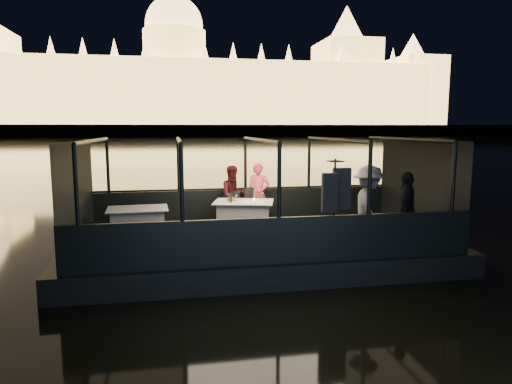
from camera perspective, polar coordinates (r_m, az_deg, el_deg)
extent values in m
plane|color=black|center=(90.31, -9.22, 6.02)|extent=(500.00, 500.00, 0.00)
cube|color=black|center=(10.86, 0.39, -8.42)|extent=(8.60, 4.40, 1.00)
cube|color=black|center=(10.74, 0.39, -5.96)|extent=(8.00, 4.00, 0.04)
cube|color=black|center=(12.57, -1.32, -1.70)|extent=(8.00, 0.08, 0.90)
cube|color=black|center=(8.73, 2.87, -6.09)|extent=(8.00, 0.08, 0.90)
cube|color=#423D33|center=(220.25, -9.99, 7.41)|extent=(400.00, 140.00, 6.00)
cube|color=silver|center=(11.39, -1.54, -3.06)|extent=(1.66, 1.37, 0.77)
cube|color=silver|center=(11.00, -14.53, -3.72)|extent=(1.43, 1.07, 0.73)
cube|color=black|center=(11.95, -2.90, -2.22)|extent=(0.54, 0.54, 0.91)
cube|color=black|center=(11.91, -0.30, -2.24)|extent=(0.61, 0.61, 1.01)
imported|color=#F6595E|center=(12.11, 0.29, -0.64)|extent=(0.69, 0.57, 1.66)
imported|color=#3C1012|center=(12.12, -2.81, -0.64)|extent=(0.89, 0.77, 1.58)
imported|color=silver|center=(9.81, 13.88, -2.34)|extent=(0.91, 1.29, 1.82)
imported|color=black|center=(10.38, 18.29, -1.95)|extent=(0.87, 1.03, 1.65)
cylinder|color=#13351B|center=(11.15, -3.14, -0.54)|extent=(0.06, 0.06, 0.26)
cylinder|color=brown|center=(11.40, -3.10, -0.91)|extent=(0.23, 0.23, 0.08)
cylinder|color=orange|center=(11.34, -0.25, -0.95)|extent=(0.07, 0.07, 0.07)
cylinder|color=white|center=(11.30, 1.56, -1.15)|extent=(0.31, 0.31, 0.02)
cylinder|color=silver|center=(11.51, -2.36, -0.98)|extent=(0.25, 0.25, 0.01)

